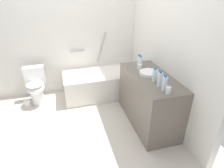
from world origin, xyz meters
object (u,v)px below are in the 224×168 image
water_bottle_2 (160,79)px  drinking_glass_1 (139,67)px  sink_faucet (160,71)px  drinking_glass_0 (160,80)px  drinking_glass_2 (168,90)px  toilet_paper_roll (27,103)px  sink_basin (149,73)px  toilet (36,86)px  water_bottle_1 (155,75)px  water_bottle_4 (139,60)px  water_bottle_0 (165,84)px  bathtub (102,82)px  water_bottle_3 (140,62)px

water_bottle_2 → drinking_glass_1: bearing=92.7°
sink_faucet → drinking_glass_0: drinking_glass_0 is taller
water_bottle_2 → drinking_glass_1: (-0.03, 0.60, -0.06)m
water_bottle_2 → drinking_glass_2: size_ratio=2.34×
water_bottle_2 → toilet_paper_roll: water_bottle_2 is taller
sink_basin → sink_faucet: (0.17, 0.00, 0.01)m
toilet → drinking_glass_1: size_ratio=8.05×
sink_faucet → water_bottle_1: 0.31m
water_bottle_4 → toilet_paper_roll: water_bottle_4 is taller
sink_basin → water_bottle_0: (-0.04, -0.51, 0.08)m
drinking_glass_0 → toilet_paper_roll: size_ratio=0.65×
toilet_paper_roll → toilet: bearing=24.8°
sink_basin → drinking_glass_1: size_ratio=3.31×
bathtub → water_bottle_0: (0.47, -1.51, 0.66)m
bathtub → drinking_glass_2: size_ratio=16.18×
water_bottle_2 → water_bottle_3: (0.02, 0.68, -0.01)m
water_bottle_1 → drinking_glass_2: (0.00, -0.37, -0.04)m
sink_basin → sink_faucet: 0.17m
toilet → water_bottle_4: size_ratio=3.74×
water_bottle_1 → water_bottle_2: bearing=-93.6°
toilet_paper_roll → sink_basin: bearing=-25.6°
toilet → drinking_glass_2: 2.43m
toilet → drinking_glass_1: 1.95m
toilet → sink_faucet: size_ratio=4.60×
sink_basin → bathtub: bearing=116.6°
bathtub → drinking_glass_1: size_ratio=17.35×
water_bottle_1 → water_bottle_3: size_ratio=0.96×
toilet → water_bottle_1: water_bottle_1 is taller
water_bottle_1 → toilet_paper_roll: 2.40m
water_bottle_4 → drinking_glass_0: (0.02, -0.69, -0.05)m
water_bottle_4 → water_bottle_3: bearing=-99.9°
drinking_glass_2 → water_bottle_3: bearing=89.7°
sink_faucet → drinking_glass_0: size_ratio=1.87×
toilet_paper_roll → drinking_glass_2: bearing=-38.4°
sink_basin → water_bottle_1: 0.24m
sink_faucet → drinking_glass_1: bearing=138.9°
toilet → sink_faucet: 2.25m
water_bottle_3 → toilet: bearing=157.1°
toilet → water_bottle_4: water_bottle_4 is taller
sink_faucet → water_bottle_0: bearing=-112.5°
drinking_glass_1 → drinking_glass_2: drinking_glass_2 is taller
water_bottle_3 → toilet_paper_roll: 2.21m
water_bottle_3 → drinking_glass_1: bearing=-119.5°
water_bottle_3 → toilet_paper_roll: size_ratio=1.61×
sink_basin → water_bottle_0: size_ratio=1.36×
drinking_glass_0 → water_bottle_4: bearing=91.6°
sink_basin → drinking_glass_2: size_ratio=3.09×
sink_faucet → water_bottle_2: water_bottle_2 is taller
drinking_glass_0 → bathtub: bearing=111.6°
sink_faucet → water_bottle_4: 0.43m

